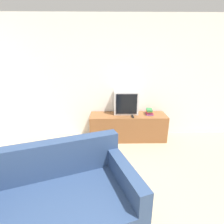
# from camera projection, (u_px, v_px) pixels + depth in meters

# --- Properties ---
(wall_back) EXTENTS (9.00, 0.06, 2.60)m
(wall_back) POSITION_uv_depth(u_px,v_px,m) (119.00, 79.00, 3.83)
(wall_back) COLOR white
(wall_back) RESTS_ON ground_plane
(tv_stand) EXTENTS (1.65, 0.49, 0.57)m
(tv_stand) POSITION_uv_depth(u_px,v_px,m) (128.00, 127.00, 3.87)
(tv_stand) COLOR brown
(tv_stand) RESTS_ON ground_plane
(television) EXTENTS (0.52, 0.30, 0.51)m
(television) POSITION_uv_depth(u_px,v_px,m) (126.00, 102.00, 3.80)
(television) COLOR silver
(television) RESTS_ON tv_stand
(couch) EXTENTS (1.96, 1.52, 0.86)m
(couch) POSITION_uv_depth(u_px,v_px,m) (53.00, 206.00, 1.86)
(couch) COLOR navy
(couch) RESTS_ON ground_plane
(book_stack) EXTENTS (0.15, 0.22, 0.12)m
(book_stack) POSITION_uv_depth(u_px,v_px,m) (149.00, 112.00, 3.79)
(book_stack) COLOR #7A3884
(book_stack) RESTS_ON tv_stand
(remote_on_stand) EXTENTS (0.04, 0.14, 0.02)m
(remote_on_stand) POSITION_uv_depth(u_px,v_px,m) (133.00, 116.00, 3.64)
(remote_on_stand) COLOR black
(remote_on_stand) RESTS_ON tv_stand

